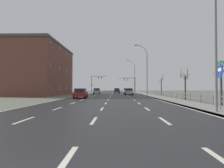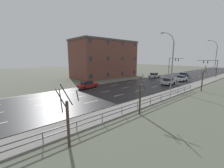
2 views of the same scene
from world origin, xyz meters
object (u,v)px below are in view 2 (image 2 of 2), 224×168
Objects in this scene: brick_building at (105,59)px; traffic_signal_left at (172,63)px; street_lamp_midground at (171,63)px; car_near_left at (184,75)px; car_far_right at (88,85)px; car_far_left at (168,81)px; car_near_right at (154,75)px; street_lamp_distant at (215,59)px; traffic_signal_right at (211,65)px; car_distant at (182,78)px.

traffic_signal_left is at bearing 68.85° from brick_building.
street_lamp_midground reaches higher than traffic_signal_left.
street_lamp_midground is 32.36m from traffic_signal_left.
car_far_right is at bearing -102.31° from car_near_left.
car_far_left is 1.00× the size of car_far_right.
car_near_right is (2.15, -15.78, -3.47)m from traffic_signal_left.
street_lamp_distant is 40.84m from car_far_right.
traffic_signal_right reaches higher than car_near_right.
car_far_right is (-11.94, -38.76, -4.82)m from street_lamp_distant.
car_distant is 1.00× the size of car_far_left.
car_far_right is (-5.76, -31.79, 0.00)m from car_near_left.
car_distant is 25.29m from car_far_right.
car_near_right is (-10.69, -16.04, -3.09)m from traffic_signal_right.
car_far_right is (2.02, -39.77, -3.47)m from traffic_signal_left.
car_near_left is at bearing 106.65° from car_distant.
car_distant is (-2.29, -16.23, -3.09)m from traffic_signal_right.
car_near_right is 16.45m from brick_building.
street_lamp_midground is at bearing -62.30° from car_far_left.
car_far_left and car_far_right have the same top height.
traffic_signal_left is at bearing 120.96° from car_distant.
street_lamp_distant is at bearing 49.88° from car_near_right.
traffic_signal_right is at bearing 56.38° from car_near_left.
brick_building is (-9.96, -25.74, 1.49)m from traffic_signal_left.
traffic_signal_right is (-1.11, 29.44, -1.38)m from street_lamp_midground.
car_far_left is at bearing -98.40° from street_lamp_distant.
street_lamp_midground reaches higher than car_far_left.
car_near_left is at bearing 52.75° from car_near_right.
car_far_right is at bearing -87.09° from traffic_signal_left.
street_lamp_midground reaches higher than car_near_left.
street_lamp_distant is at bearing -48.61° from traffic_signal_right.
car_near_left is at bearing -45.72° from traffic_signal_left.
car_near_left is 15.66m from car_far_left.
car_far_right is (-10.82, -40.03, -3.09)m from traffic_signal_right.
traffic_signal_right is at bearing 82.89° from car_far_left.
brick_building is at bearing -134.04° from street_lamp_distant.
street_lamp_distant reaches higher than traffic_signal_right.
car_near_right is at bearing 131.38° from street_lamp_midground.
street_lamp_distant is at bearing 71.69° from car_far_right.
street_lamp_distant is (0.01, 28.17, 0.35)m from street_lamp_midground.
street_lamp_distant is 2.43m from traffic_signal_right.
car_far_left is (2.88, -15.39, 0.00)m from car_near_left.
brick_building is (-17.74, -17.77, 4.96)m from car_near_left.
car_distant is at bearing -72.90° from car_near_left.
car_near_right is at bearing 88.50° from car_far_right.
street_lamp_midground is 2.62× the size of car_near_right.
car_distant is (-3.41, -14.96, -4.82)m from street_lamp_distant.
traffic_signal_left is 0.31× the size of brick_building.
traffic_signal_right is at bearing 131.39° from street_lamp_distant.
street_lamp_distant is 10.49m from car_near_left.
traffic_signal_right is at bearing 48.76° from brick_building.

